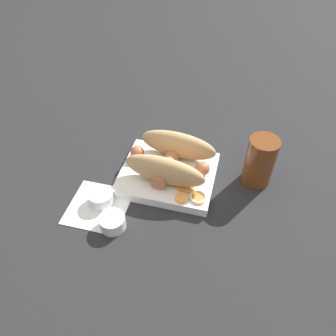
{
  "coord_description": "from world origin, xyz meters",
  "views": [
    {
      "loc": [
        0.13,
        -0.49,
        0.53
      ],
      "look_at": [
        0.0,
        0.0,
        0.03
      ],
      "focal_mm": 35.0,
      "sensor_mm": 36.0,
      "label": 1
    }
  ],
  "objects_px": {
    "food_tray": "(168,175)",
    "condiment_cup_near": "(101,199)",
    "sausage": "(169,160)",
    "condiment_cup_far": "(113,223)",
    "bread_roll": "(172,157)",
    "drink_glass": "(260,161)"
  },
  "relations": [
    {
      "from": "bread_roll",
      "to": "drink_glass",
      "type": "distance_m",
      "value": 0.19
    },
    {
      "from": "food_tray",
      "to": "drink_glass",
      "type": "relative_size",
      "value": 1.8
    },
    {
      "from": "condiment_cup_near",
      "to": "bread_roll",
      "type": "bearing_deg",
      "value": 43.83
    },
    {
      "from": "bread_roll",
      "to": "sausage",
      "type": "bearing_deg",
      "value": 139.49
    },
    {
      "from": "sausage",
      "to": "condiment_cup_far",
      "type": "height_order",
      "value": "sausage"
    },
    {
      "from": "sausage",
      "to": "drink_glass",
      "type": "distance_m",
      "value": 0.19
    },
    {
      "from": "food_tray",
      "to": "sausage",
      "type": "bearing_deg",
      "value": 97.13
    },
    {
      "from": "condiment_cup_far",
      "to": "condiment_cup_near",
      "type": "bearing_deg",
      "value": 131.69
    },
    {
      "from": "food_tray",
      "to": "drink_glass",
      "type": "height_order",
      "value": "drink_glass"
    },
    {
      "from": "bread_roll",
      "to": "drink_glass",
      "type": "bearing_deg",
      "value": 9.33
    },
    {
      "from": "condiment_cup_far",
      "to": "food_tray",
      "type": "bearing_deg",
      "value": 65.34
    },
    {
      "from": "condiment_cup_near",
      "to": "condiment_cup_far",
      "type": "height_order",
      "value": "same"
    },
    {
      "from": "bread_roll",
      "to": "drink_glass",
      "type": "xyz_separation_m",
      "value": [
        0.18,
        0.03,
        0.0
      ]
    },
    {
      "from": "condiment_cup_far",
      "to": "bread_roll",
      "type": "bearing_deg",
      "value": 65.63
    },
    {
      "from": "food_tray",
      "to": "sausage",
      "type": "relative_size",
      "value": 1.11
    },
    {
      "from": "sausage",
      "to": "bread_roll",
      "type": "bearing_deg",
      "value": -40.51
    },
    {
      "from": "food_tray",
      "to": "condiment_cup_far",
      "type": "relative_size",
      "value": 4.08
    },
    {
      "from": "sausage",
      "to": "drink_glass",
      "type": "relative_size",
      "value": 1.61
    },
    {
      "from": "food_tray",
      "to": "bread_roll",
      "type": "distance_m",
      "value": 0.04
    },
    {
      "from": "bread_roll",
      "to": "condiment_cup_near",
      "type": "height_order",
      "value": "bread_roll"
    },
    {
      "from": "sausage",
      "to": "condiment_cup_far",
      "type": "xyz_separation_m",
      "value": [
        -0.07,
        -0.17,
        -0.02
      ]
    },
    {
      "from": "food_tray",
      "to": "condiment_cup_near",
      "type": "height_order",
      "value": "condiment_cup_near"
    }
  ]
}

